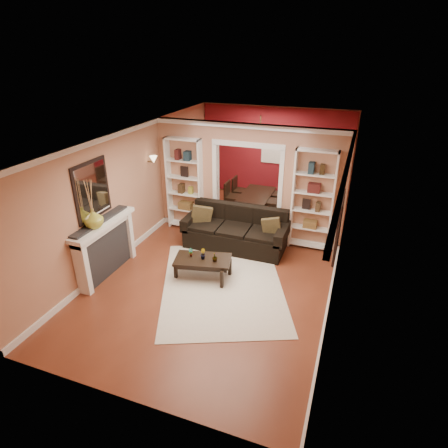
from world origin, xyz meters
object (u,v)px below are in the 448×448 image
at_px(coffee_table, 203,268).
at_px(fireplace, 107,249).
at_px(sofa, 235,229).
at_px(bookshelf_right, 313,201).
at_px(bookshelf_left, 185,185).
at_px(dining_table, 257,202).

distance_m(coffee_table, fireplace, 1.95).
bearing_deg(coffee_table, sofa, 68.43).
xyz_separation_m(bookshelf_right, fireplace, (-3.64, -2.53, -0.57)).
height_order(bookshelf_left, fireplace, bookshelf_left).
distance_m(sofa, fireplace, 2.83).
distance_m(sofa, dining_table, 2.21).
bearing_deg(sofa, bookshelf_right, 20.07).
xyz_separation_m(sofa, fireplace, (-2.05, -1.95, 0.12)).
distance_m(bookshelf_left, fireplace, 2.65).
distance_m(bookshelf_left, bookshelf_right, 3.10).
distance_m(sofa, bookshelf_right, 1.83).
distance_m(sofa, coffee_table, 1.44).
relative_size(sofa, fireplace, 1.38).
bearing_deg(sofa, coffee_table, -98.65).
relative_size(sofa, dining_table, 1.61).
relative_size(sofa, bookshelf_right, 1.02).
relative_size(coffee_table, fireplace, 0.65).
relative_size(sofa, bookshelf_left, 1.02).
relative_size(bookshelf_left, dining_table, 1.57).
height_order(bookshelf_right, fireplace, bookshelf_right).
bearing_deg(bookshelf_right, fireplace, -145.20).
xyz_separation_m(bookshelf_left, fireplace, (-0.54, -2.53, -0.57)).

